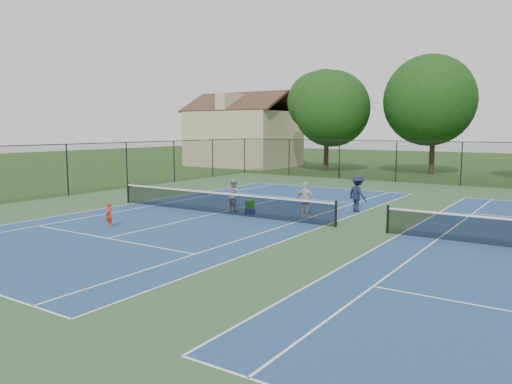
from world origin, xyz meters
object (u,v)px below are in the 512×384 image
Objects in this scene: child_player at (109,215)px; ball_crate at (250,211)px; clapboard_house at (244,136)px; bystander_a at (306,199)px; instructor at (234,196)px; bystander_b at (358,194)px; tree_back_a at (327,105)px; ball_hopper at (250,204)px; tree_back_b at (434,96)px.

ball_crate is (3.00, 5.54, -0.35)m from child_player.
bystander_a is (19.86, -23.60, -2.30)m from clapboard_house.
ball_crate is (1.06, -0.22, -0.63)m from instructor.
clapboard_house is at bearing -38.17° from instructor.
clapboard_house is 6.24× the size of bystander_b.
bystander_b reaches higher than instructor.
ball_crate is at bearing -72.40° from tree_back_a.
child_player is at bearing -64.28° from clapboard_house.
ball_hopper is at bearing 0.00° from ball_crate.
ball_crate is at bearing -54.49° from clapboard_house.
bystander_a reaches higher than ball_hopper.
tree_back_a is 25.19m from ball_hopper.
tree_back_a reaches higher than child_player.
bystander_b is 5.10m from ball_hopper.
bystander_b is 4.23× the size of ball_crate.
clapboard_house reaches higher than ball_hopper.
child_player is 6.30m from ball_hopper.
bystander_b is (21.25, -21.08, -2.23)m from clapboard_house.
instructor is at bearing -55.94° from clapboard_house.
clapboard_house reaches higher than bystander_a.
clapboard_house reaches higher than child_player.
instructor reaches higher than child_player.
clapboard_house is 30.93m from bystander_a.
child_player is at bearing 53.63° from bystander_a.
tree_back_a is 0.85× the size of clapboard_house.
tree_back_a reaches higher than instructor.
child_player is 0.62× the size of bystander_a.
bystander_b is at bearing -114.75° from bystander_a.
clapboard_house is 30.02m from bystander_b.
ball_hopper is at bearing 76.18° from child_player.
bystander_a is at bearing -152.45° from instructor.
tree_back_b is 26.27m from ball_crate.
bystander_b reaches higher than ball_crate.
bystander_b is (1.39, 2.52, 0.08)m from bystander_a.
ball_hopper is (1.06, -0.22, -0.30)m from instructor.
child_player is (4.43, -28.96, -5.55)m from tree_back_a.
tree_back_b reaches higher than child_player.
bystander_a is at bearing 18.62° from ball_hopper.
child_player is 6.31m from ball_crate.
instructor is at bearing 62.30° from bystander_b.
tree_back_a is 5.96× the size of instructor.
clapboard_house is 30.14m from ball_crate.
tree_back_b is 25.29m from bystander_a.
bystander_a is 2.59m from ball_hopper.
bystander_a reaches higher than instructor.
instructor is at bearing 13.90° from bystander_a.
instructor reaches higher than ball_hopper.
child_player is (14.43, -29.96, -2.61)m from clapboard_house.
clapboard_house is (-19.00, -1.00, -3.50)m from tree_back_b.
child_player is at bearing -118.39° from ball_hopper.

